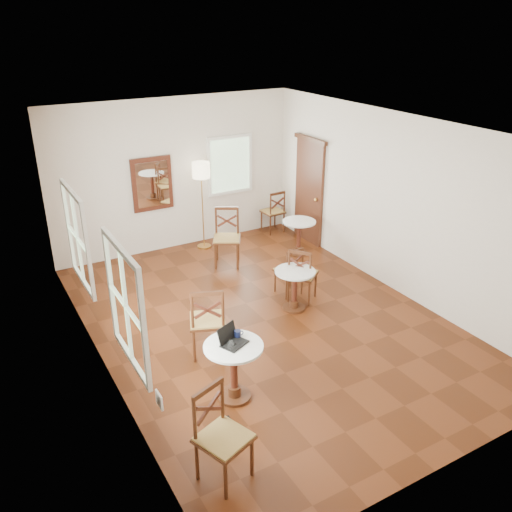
{
  "coord_description": "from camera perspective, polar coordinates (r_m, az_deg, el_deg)",
  "views": [
    {
      "loc": [
        -3.74,
        -6.22,
        4.4
      ],
      "look_at": [
        0.0,
        0.3,
        1.0
      ],
      "focal_mm": 37.68,
      "sensor_mm": 36.0,
      "label": 1
    }
  ],
  "objects": [
    {
      "name": "cafe_table_back",
      "position": [
        10.66,
        4.57,
        2.4
      ],
      "size": [
        0.66,
        0.66,
        0.69
      ],
      "color": "#4B2512",
      "rests_on": "ground"
    },
    {
      "name": "room_shell",
      "position": [
        7.87,
        -0.28,
        5.75
      ],
      "size": [
        5.02,
        7.02,
        3.01
      ],
      "color": "silver",
      "rests_on": "ground"
    },
    {
      "name": "chair_mid_b",
      "position": [
        8.89,
        4.91,
        -1.96
      ],
      "size": [
        0.62,
        0.62,
        0.96
      ],
      "rotation": [
        0.0,
        0.0,
        2.23
      ],
      "color": "#4B2512",
      "rests_on": "ground"
    },
    {
      "name": "chair_mid_a",
      "position": [
        9.09,
        3.57,
        -1.57
      ],
      "size": [
        0.43,
        0.43,
        0.87
      ],
      "rotation": [
        0.0,
        0.0,
        3.21
      ],
      "color": "#4B2512",
      "rests_on": "ground"
    },
    {
      "name": "chair_back_b",
      "position": [
        10.15,
        -3.13,
        1.98
      ],
      "size": [
        0.69,
        0.69,
        1.09
      ],
      "rotation": [
        0.0,
        0.0,
        -0.53
      ],
      "color": "#4B2512",
      "rests_on": "ground"
    },
    {
      "name": "chair_back_a",
      "position": [
        11.73,
        1.86,
        4.76
      ],
      "size": [
        0.45,
        0.45,
        0.94
      ],
      "rotation": [
        0.0,
        0.0,
        3.18
      ],
      "color": "#4B2512",
      "rests_on": "ground"
    },
    {
      "name": "chair_near_b",
      "position": [
        5.7,
        -3.66,
        -18.54
      ],
      "size": [
        0.62,
        0.62,
        1.05
      ],
      "rotation": [
        0.0,
        0.0,
        0.35
      ],
      "color": "#4B2512",
      "rests_on": "ground"
    },
    {
      "name": "mouse",
      "position": [
        6.5,
        -2.56,
        -9.41
      ],
      "size": [
        0.12,
        0.09,
        0.04
      ],
      "primitive_type": "ellipsoid",
      "rotation": [
        0.0,
        0.0,
        -0.22
      ],
      "color": "black",
      "rests_on": "cafe_table_near"
    },
    {
      "name": "laptop",
      "position": [
        6.54,
        -2.64,
        -8.83
      ],
      "size": [
        0.39,
        0.36,
        0.22
      ],
      "rotation": [
        0.0,
        0.0,
        0.42
      ],
      "color": "black",
      "rests_on": "cafe_table_near"
    },
    {
      "name": "chair_near_a",
      "position": [
        7.48,
        -5.16,
        -6.85
      ],
      "size": [
        0.65,
        0.65,
        1.08
      ],
      "rotation": [
        0.0,
        0.0,
        2.76
      ],
      "color": "#4B2512",
      "rests_on": "ground"
    },
    {
      "name": "power_adapter",
      "position": [
        6.65,
        -3.2,
        -16.91
      ],
      "size": [
        0.1,
        0.06,
        0.04
      ],
      "primitive_type": "cube",
      "color": "black",
      "rests_on": "ground"
    },
    {
      "name": "cafe_table_mid",
      "position": [
        8.63,
        4.13,
        -3.14
      ],
      "size": [
        0.65,
        0.65,
        0.69
      ],
      "color": "#4B2512",
      "rests_on": "ground"
    },
    {
      "name": "water_glass",
      "position": [
        6.42,
        -2.72,
        -9.48
      ],
      "size": [
        0.07,
        0.07,
        0.11
      ],
      "primitive_type": "cylinder",
      "color": "white",
      "rests_on": "cafe_table_near"
    },
    {
      "name": "navy_mug",
      "position": [
        6.64,
        -1.94,
        -8.28
      ],
      "size": [
        0.12,
        0.08,
        0.1
      ],
      "color": "#111738",
      "rests_on": "cafe_table_near"
    },
    {
      "name": "floor_lamp",
      "position": [
        10.64,
        -5.84,
        8.44
      ],
      "size": [
        0.35,
        0.35,
        1.78
      ],
      "color": "#BF8C3F",
      "rests_on": "ground"
    },
    {
      "name": "ground",
      "position": [
        8.48,
        1.02,
        -6.89
      ],
      "size": [
        7.0,
        7.0,
        0.0
      ],
      "primitive_type": "plane",
      "color": "#54240E",
      "rests_on": "ground"
    },
    {
      "name": "cafe_table_near",
      "position": [
        6.69,
        -2.37,
        -11.56
      ],
      "size": [
        0.73,
        0.73,
        0.77
      ],
      "color": "#4B2512",
      "rests_on": "ground"
    }
  ]
}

